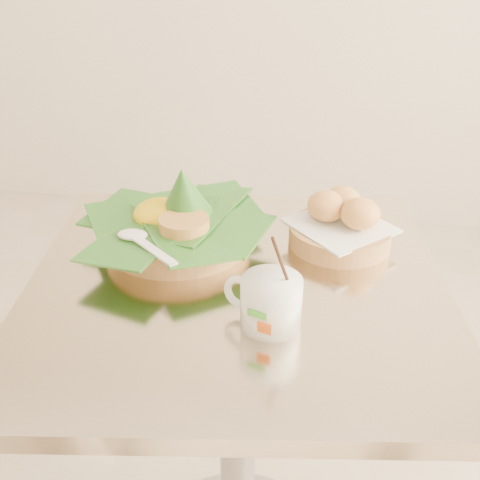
% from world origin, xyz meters
% --- Properties ---
extents(cafe_table, '(0.80, 0.80, 0.75)m').
position_xyz_m(cafe_table, '(0.15, -0.03, 0.53)').
color(cafe_table, gray).
rests_on(cafe_table, floor).
extents(rice_basket, '(0.34, 0.34, 0.17)m').
position_xyz_m(rice_basket, '(0.02, 0.08, 0.79)').
color(rice_basket, tan).
rests_on(rice_basket, cafe_table).
extents(bread_basket, '(0.23, 0.23, 0.10)m').
position_xyz_m(bread_basket, '(0.32, 0.13, 0.79)').
color(bread_basket, tan).
rests_on(bread_basket, cafe_table).
extents(coffee_mug, '(0.12, 0.10, 0.16)m').
position_xyz_m(coffee_mug, '(0.22, -0.14, 0.79)').
color(coffee_mug, white).
rests_on(coffee_mug, cafe_table).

